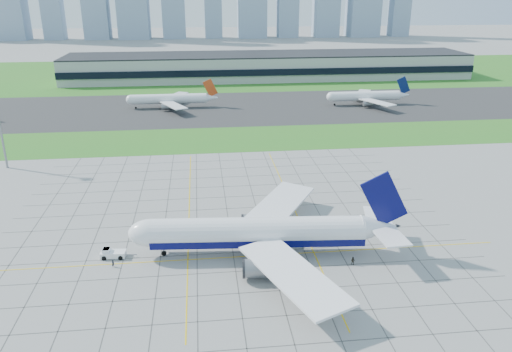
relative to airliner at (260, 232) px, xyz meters
The scene contains 12 objects.
ground 7.95m from the airliner, 169.43° to the left, with size 1400.00×1400.00×0.00m, color #989893.
grass_median 91.43m from the airliner, 93.68° to the left, with size 700.00×35.00×0.04m, color #297722.
asphalt_taxiway 146.30m from the airliner, 92.30° to the left, with size 700.00×75.00×0.04m, color #383838.
grass_far 256.21m from the airliner, 91.31° to the left, with size 700.00×145.00×0.04m, color #297722.
apron_markings 14.33m from the airliner, 114.03° to the left, with size 120.00×130.00×0.03m.
terminal 233.49m from the airliner, 81.59° to the left, with size 260.00×43.00×15.80m.
airliner is the anchor object (origin of this frame).
pushback_tug 32.73m from the airliner, behind, with size 7.90×3.10×2.18m.
crew_near 31.93m from the airliner, behind, with size 0.60×0.39×1.63m, color black.
crew_far 20.96m from the airliner, 20.29° to the right, with size 0.93×0.73×1.92m, color black.
distant_jet_1 151.58m from the airliner, 99.99° to the left, with size 42.59×42.66×14.08m.
distant_jet_2 161.92m from the airliner, 63.57° to the left, with size 40.92×42.66×14.08m.
Camera 1 is at (-6.08, -98.31, 55.40)m, focal length 35.00 mm.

